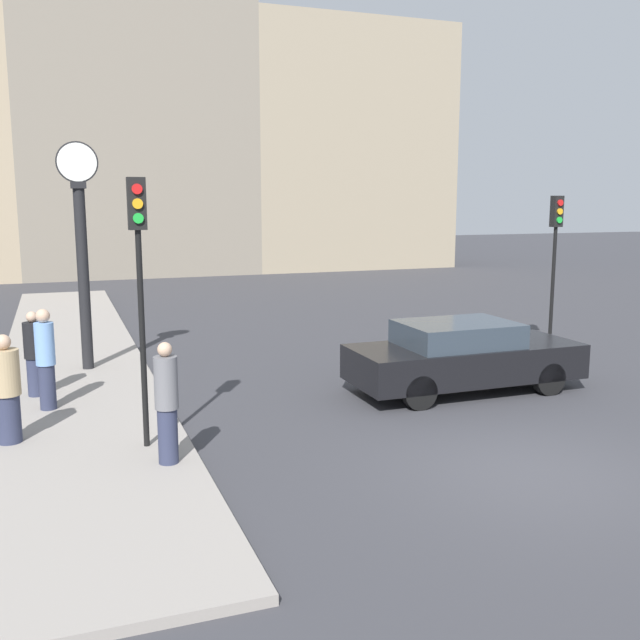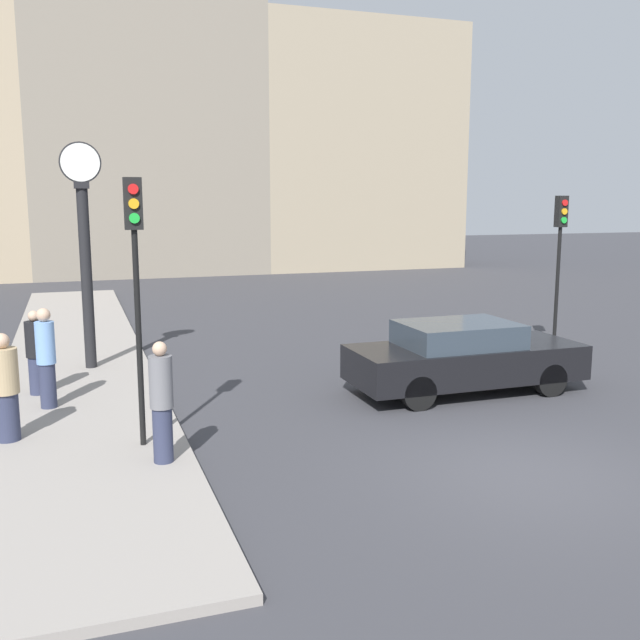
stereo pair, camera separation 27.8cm
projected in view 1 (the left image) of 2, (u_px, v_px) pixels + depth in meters
The scene contains 11 objects.
ground_plane at pixel (535, 472), 10.26m from camera, with size 120.00×120.00×0.00m, color #38383D.
sidewalk_corner at pixel (72, 354), 17.74m from camera, with size 3.18×24.71×0.12m, color gray.
building_row at pixel (168, 128), 36.77m from camera, with size 30.57×5.00×16.32m.
sedan_car at pixel (463, 356), 14.44m from camera, with size 4.71×1.85×1.45m.
traffic_light_near at pixel (139, 258), 10.51m from camera, with size 0.26×0.24×4.07m.
traffic_light_far at pixel (555, 242), 17.62m from camera, with size 0.26×0.24×3.97m.
street_clock at pixel (82, 252), 15.60m from camera, with size 0.88×0.32×4.98m.
pedestrian_black_jacket at pixel (34, 354), 13.68m from camera, with size 0.37×0.37×1.65m.
pedestrian_grey_jacket at pixel (167, 403), 10.14m from camera, with size 0.34×0.34×1.78m.
pedestrian_blue_stripe at pixel (46, 359), 12.77m from camera, with size 0.34×0.34×1.84m.
pedestrian_tan_coat at pixel (6, 390), 11.02m from camera, with size 0.44×0.44×1.72m.
Camera 1 is at (-6.29, -8.06, 3.88)m, focal length 40.00 mm.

